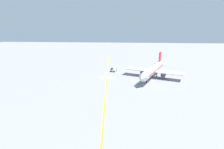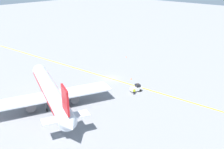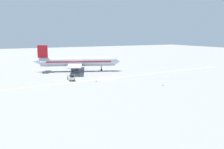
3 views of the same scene
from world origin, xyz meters
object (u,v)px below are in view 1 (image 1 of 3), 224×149
(traffic_cone_mid_apron, at_px, (62,82))
(ground_crew_worker, at_px, (116,70))
(baggage_tug_white, at_px, (113,70))
(traffic_cone_near_nose, at_px, (149,82))
(airplane_at_gate, at_px, (153,70))
(traffic_cone_by_wingtip, at_px, (101,74))

(traffic_cone_mid_apron, bearing_deg, ground_crew_worker, -136.00)
(baggage_tug_white, relative_size, ground_crew_worker, 1.98)
(baggage_tug_white, distance_m, traffic_cone_near_nose, 24.84)
(airplane_at_gate, relative_size, baggage_tug_white, 10.22)
(traffic_cone_near_nose, bearing_deg, traffic_cone_by_wingtip, -27.12)
(ground_crew_worker, distance_m, traffic_cone_mid_apron, 31.24)
(airplane_at_gate, xyz_separation_m, traffic_cone_mid_apron, (40.79, 11.67, -3.43))
(airplane_at_gate, distance_m, traffic_cone_mid_apron, 42.56)
(ground_crew_worker, xyz_separation_m, traffic_cone_by_wingtip, (7.35, 7.00, -0.63))
(ground_crew_worker, bearing_deg, airplane_at_gate, 151.31)
(ground_crew_worker, bearing_deg, baggage_tug_white, 24.30)
(baggage_tug_white, xyz_separation_m, traffic_cone_by_wingtip, (5.47, 6.15, -0.63))
(baggage_tug_white, relative_size, traffic_cone_near_nose, 6.04)
(ground_crew_worker, distance_m, traffic_cone_by_wingtip, 10.17)
(airplane_at_gate, height_order, traffic_cone_by_wingtip, airplane_at_gate)
(airplane_at_gate, distance_m, baggage_tug_white, 22.37)
(baggage_tug_white, bearing_deg, traffic_cone_by_wingtip, 48.32)
(traffic_cone_mid_apron, xyz_separation_m, traffic_cone_by_wingtip, (-15.11, -14.70, 0.00))
(baggage_tug_white, height_order, traffic_cone_by_wingtip, baggage_tug_white)
(baggage_tug_white, relative_size, traffic_cone_mid_apron, 6.04)
(ground_crew_worker, height_order, traffic_cone_near_nose, ground_crew_worker)
(airplane_at_gate, relative_size, traffic_cone_near_nose, 61.74)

